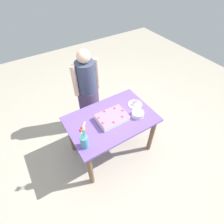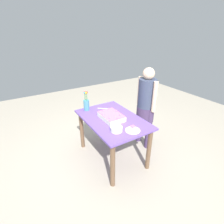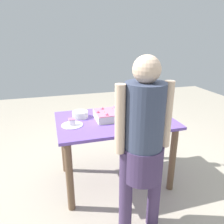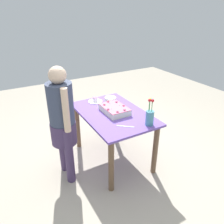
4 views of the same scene
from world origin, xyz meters
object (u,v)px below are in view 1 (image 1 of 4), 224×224
(sheet_cake, at_px, (112,117))
(fruit_bowl, at_px, (138,114))
(person_standing, at_px, (87,87))
(serving_plate_with_slice, at_px, (135,104))
(flower_vase, at_px, (84,141))
(cake_knife, at_px, (83,128))

(sheet_cake, height_order, fruit_bowl, sheet_cake)
(person_standing, bearing_deg, serving_plate_with_slice, 35.62)
(sheet_cake, relative_size, fruit_bowl, 2.40)
(fruit_bowl, xyz_separation_m, person_standing, (-0.36, 0.86, 0.06))
(sheet_cake, relative_size, person_standing, 0.27)
(flower_vase, bearing_deg, fruit_bowl, 4.34)
(flower_vase, bearing_deg, cake_knife, 69.36)
(cake_knife, height_order, fruit_bowl, fruit_bowl)
(flower_vase, bearing_deg, serving_plate_with_slice, 15.42)
(flower_vase, distance_m, person_standing, 1.05)
(flower_vase, relative_size, person_standing, 0.23)
(cake_knife, xyz_separation_m, person_standing, (0.40, 0.65, 0.09))
(flower_vase, height_order, fruit_bowl, flower_vase)
(serving_plate_with_slice, xyz_separation_m, fruit_bowl, (-0.11, -0.20, 0.02))
(cake_knife, xyz_separation_m, flower_vase, (-0.10, -0.28, 0.11))
(person_standing, bearing_deg, cake_knife, -31.39)
(serving_plate_with_slice, bearing_deg, sheet_cake, -171.13)
(cake_knife, distance_m, person_standing, 0.76)
(serving_plate_with_slice, bearing_deg, person_standing, 125.62)
(sheet_cake, xyz_separation_m, serving_plate_with_slice, (0.46, 0.07, -0.03))
(flower_vase, xyz_separation_m, person_standing, (0.50, 0.92, -0.02))
(serving_plate_with_slice, relative_size, person_standing, 0.14)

